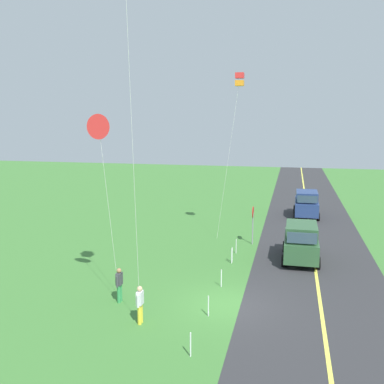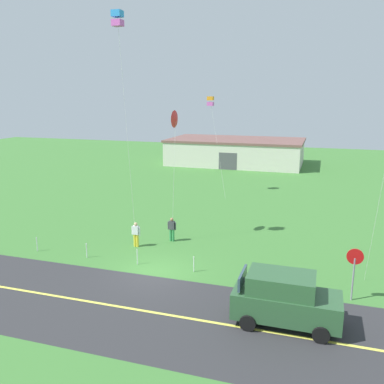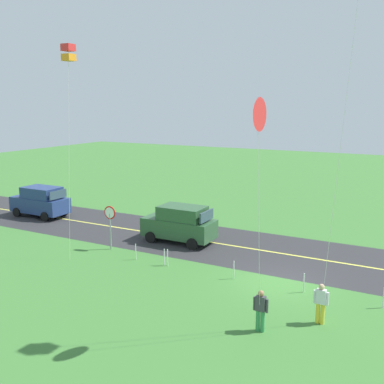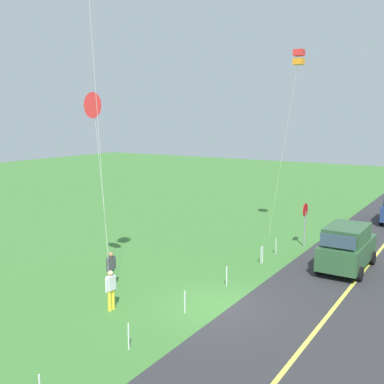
# 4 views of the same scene
# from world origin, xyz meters

# --- Properties ---
(ground_plane) EXTENTS (120.00, 120.00, 0.10)m
(ground_plane) POSITION_xyz_m (0.00, 0.00, -0.05)
(ground_plane) COLOR #3D7533
(asphalt_road) EXTENTS (120.00, 7.00, 0.00)m
(asphalt_road) POSITION_xyz_m (0.00, -4.00, 0.00)
(asphalt_road) COLOR #2D2D30
(asphalt_road) RESTS_ON ground
(road_centre_stripe) EXTENTS (120.00, 0.16, 0.00)m
(road_centre_stripe) POSITION_xyz_m (0.00, -4.00, 0.01)
(road_centre_stripe) COLOR #E5E04C
(road_centre_stripe) RESTS_ON asphalt_road
(car_suv_foreground) EXTENTS (4.40, 2.12, 2.24)m
(car_suv_foreground) POSITION_xyz_m (7.24, -3.19, 1.15)
(car_suv_foreground) COLOR #2D5633
(car_suv_foreground) RESTS_ON ground
(car_parked_east_far) EXTENTS (4.40, 2.12, 2.24)m
(car_parked_east_far) POSITION_xyz_m (19.53, -3.82, 1.15)
(car_parked_east_far) COLOR navy
(car_parked_east_far) RESTS_ON ground
(stop_sign) EXTENTS (0.76, 0.08, 2.56)m
(stop_sign) POSITION_xyz_m (10.07, -0.10, 1.80)
(stop_sign) COLOR gray
(stop_sign) RESTS_ON ground
(person_adult_near) EXTENTS (0.58, 0.22, 1.60)m
(person_adult_near) POSITION_xyz_m (-0.78, 4.93, 0.86)
(person_adult_near) COLOR #338C4C
(person_adult_near) RESTS_ON ground
(person_adult_companion) EXTENTS (0.58, 0.22, 1.60)m
(person_adult_companion) POSITION_xyz_m (-2.60, 3.28, 0.86)
(person_adult_companion) COLOR yellow
(person_adult_companion) RESTS_ON ground
(kite_red_low) EXTENTS (0.23, 1.32, 8.48)m
(kite_red_low) POSITION_xyz_m (-0.74, 5.68, 7.90)
(kite_red_low) COLOR silver
(kite_red_low) RESTS_ON ground
(kite_green_far) EXTENTS (0.88, 1.63, 11.33)m
(kite_green_far) POSITION_xyz_m (11.45, 1.12, 10.87)
(kite_green_far) COLOR silver
(kite_green_far) RESTS_ON ground
(fence_post_1) EXTENTS (0.05, 0.05, 0.90)m
(fence_post_1) POSITION_xyz_m (-4.60, 0.70, 0.45)
(fence_post_1) COLOR silver
(fence_post_1) RESTS_ON ground
(fence_post_2) EXTENTS (0.05, 0.05, 0.90)m
(fence_post_2) POSITION_xyz_m (-1.31, 0.70, 0.45)
(fence_post_2) COLOR silver
(fence_post_2) RESTS_ON ground
(fence_post_3) EXTENTS (0.05, 0.05, 0.90)m
(fence_post_3) POSITION_xyz_m (2.06, 0.70, 0.45)
(fence_post_3) COLOR silver
(fence_post_3) RESTS_ON ground
(fence_post_4) EXTENTS (0.05, 0.05, 0.90)m
(fence_post_4) POSITION_xyz_m (5.77, 0.70, 0.45)
(fence_post_4) COLOR silver
(fence_post_4) RESTS_ON ground
(fence_post_5) EXTENTS (0.05, 0.05, 0.90)m
(fence_post_5) POSITION_xyz_m (5.97, 0.70, 0.45)
(fence_post_5) COLOR silver
(fence_post_5) RESTS_ON ground
(fence_post_6) EXTENTS (0.05, 0.05, 0.90)m
(fence_post_6) POSITION_xyz_m (7.77, 0.70, 0.45)
(fence_post_6) COLOR silver
(fence_post_6) RESTS_ON ground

